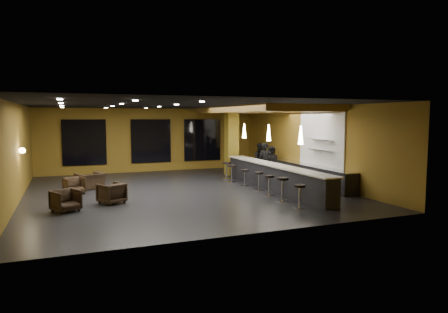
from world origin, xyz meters
name	(u,v)px	position (x,y,z in m)	size (l,w,h in m)	color
floor	(183,192)	(0.00, 0.00, -0.05)	(12.00, 13.00, 0.10)	black
ceiling	(182,104)	(0.00, 0.00, 3.55)	(12.00, 13.00, 0.10)	black
wall_back	(151,140)	(0.00, 6.55, 1.75)	(12.00, 0.10, 3.50)	brown
wall_front	(253,167)	(0.00, -6.55, 1.75)	(12.00, 0.10, 3.50)	brown
wall_left	(15,153)	(-6.05, 0.00, 1.75)	(0.10, 13.00, 3.50)	brown
wall_right	(310,145)	(6.05, 0.00, 1.75)	(0.10, 13.00, 3.50)	brown
wood_soffit	(260,110)	(4.00, 1.00, 3.36)	(3.60, 8.00, 0.28)	olive
window_left	(84,142)	(-3.50, 6.44, 1.70)	(2.20, 0.06, 2.40)	black
window_center	(151,141)	(0.00, 6.44, 1.70)	(2.20, 0.06, 2.40)	black
window_right	(202,140)	(3.00, 6.44, 1.70)	(2.20, 0.06, 2.40)	black
tile_backsplash	(321,140)	(5.96, -1.00, 2.00)	(0.06, 3.20, 2.40)	white
bar_counter	(274,177)	(3.65, -1.00, 0.50)	(0.60, 8.00, 1.00)	black
bar_top	(274,165)	(3.65, -1.00, 1.02)	(0.78, 8.10, 0.05)	silver
prep_counter	(308,175)	(5.65, -0.50, 0.43)	(0.70, 6.00, 0.86)	black
prep_top	(308,165)	(5.65, -0.50, 0.89)	(0.72, 6.00, 0.03)	silver
wall_shelf_lower	(321,150)	(5.82, -1.20, 1.60)	(0.30, 1.50, 0.03)	silver
wall_shelf_upper	(321,140)	(5.82, -1.20, 2.05)	(0.30, 1.50, 0.03)	silver
column	(232,141)	(3.65, 3.60, 1.75)	(0.60, 0.60, 3.50)	olive
wall_sconce	(22,151)	(-5.88, 0.50, 1.80)	(0.22, 0.22, 0.22)	#FFE5B2
pendant_0	(301,135)	(3.65, -3.00, 2.35)	(0.20, 0.20, 0.70)	white
pendant_1	(269,133)	(3.65, -0.50, 2.35)	(0.20, 0.20, 0.70)	white
pendant_2	(244,131)	(3.65, 2.00, 2.35)	(0.20, 0.20, 0.70)	white
staff_a	(265,161)	(4.54, 1.50, 0.89)	(0.65, 0.42, 1.77)	black
staff_b	(261,160)	(4.77, 2.42, 0.85)	(0.83, 0.65, 1.71)	black
staff_c	(272,161)	(5.25, 2.17, 0.78)	(0.76, 0.50, 1.56)	black
armchair_a	(66,201)	(-4.46, -2.10, 0.35)	(0.75, 0.77, 0.70)	black
armchair_b	(112,193)	(-2.97, -1.39, 0.36)	(0.77, 0.79, 0.72)	black
armchair_c	(74,186)	(-4.14, 0.94, 0.33)	(0.71, 0.73, 0.66)	black
armchair_d	(90,181)	(-3.50, 1.90, 0.34)	(1.03, 0.90, 0.67)	black
bar_stool_0	(299,193)	(2.73, -4.43, 0.50)	(0.40, 0.40, 0.79)	silver
bar_stool_1	(283,186)	(2.75, -3.28, 0.55)	(0.44, 0.44, 0.86)	silver
bar_stool_2	(269,183)	(2.81, -2.17, 0.51)	(0.40, 0.40, 0.79)	silver
bar_stool_3	(259,178)	(2.99, -0.94, 0.48)	(0.38, 0.38, 0.75)	silver
bar_stool_4	(245,176)	(2.81, 0.08, 0.47)	(0.37, 0.37, 0.74)	silver
bar_stool_5	(232,171)	(2.71, 1.31, 0.51)	(0.41, 0.41, 0.80)	silver
bar_stool_6	(227,168)	(2.84, 2.27, 0.53)	(0.42, 0.42, 0.83)	silver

